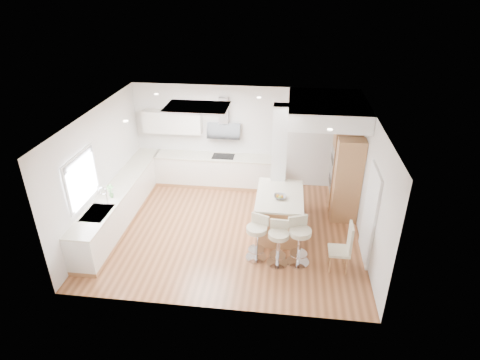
# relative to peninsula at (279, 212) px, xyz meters

# --- Properties ---
(ground) EXTENTS (6.00, 6.00, 0.00)m
(ground) POSITION_rel_peninsula_xyz_m (-1.12, -0.13, -0.49)
(ground) COLOR #A0623B
(ground) RESTS_ON ground
(ceiling) EXTENTS (6.00, 5.00, 0.02)m
(ceiling) POSITION_rel_peninsula_xyz_m (-1.12, -0.13, -0.49)
(ceiling) COLOR white
(ceiling) RESTS_ON ground
(wall_back) EXTENTS (6.00, 0.04, 2.80)m
(wall_back) POSITION_rel_peninsula_xyz_m (-1.12, 2.37, 0.91)
(wall_back) COLOR silver
(wall_back) RESTS_ON ground
(wall_left) EXTENTS (0.04, 5.00, 2.80)m
(wall_left) POSITION_rel_peninsula_xyz_m (-4.12, -0.13, 0.91)
(wall_left) COLOR silver
(wall_left) RESTS_ON ground
(wall_right) EXTENTS (0.04, 5.00, 2.80)m
(wall_right) POSITION_rel_peninsula_xyz_m (1.88, -0.13, 0.91)
(wall_right) COLOR silver
(wall_right) RESTS_ON ground
(skylight) EXTENTS (4.10, 2.10, 0.06)m
(skylight) POSITION_rel_peninsula_xyz_m (-1.92, 0.47, 2.28)
(skylight) COLOR white
(skylight) RESTS_ON ground
(window_left) EXTENTS (0.06, 1.28, 1.07)m
(window_left) POSITION_rel_peninsula_xyz_m (-4.08, -1.03, 1.21)
(window_left) COLOR white
(window_left) RESTS_ON ground
(doorway_right) EXTENTS (0.05, 1.00, 2.10)m
(doorway_right) POSITION_rel_peninsula_xyz_m (1.85, -0.73, 0.51)
(doorway_right) COLOR #4E463D
(doorway_right) RESTS_ON ground
(counter_left) EXTENTS (0.63, 4.50, 1.35)m
(counter_left) POSITION_rel_peninsula_xyz_m (-3.82, 0.10, -0.03)
(counter_left) COLOR #B17B4C
(counter_left) RESTS_ON ground
(counter_back) EXTENTS (3.62, 0.63, 2.50)m
(counter_back) POSITION_rel_peninsula_xyz_m (-2.04, 2.09, 0.21)
(counter_back) COLOR #B17B4C
(counter_back) RESTS_ON ground
(pillar) EXTENTS (0.35, 0.35, 2.80)m
(pillar) POSITION_rel_peninsula_xyz_m (-0.07, 0.82, 0.91)
(pillar) COLOR white
(pillar) RESTS_ON ground
(soffit) EXTENTS (1.78, 2.20, 0.40)m
(soffit) POSITION_rel_peninsula_xyz_m (0.98, 1.27, 2.11)
(soffit) COLOR white
(soffit) RESTS_ON ground
(oven_column) EXTENTS (0.63, 1.21, 2.10)m
(oven_column) POSITION_rel_peninsula_xyz_m (1.55, 1.09, 0.56)
(oven_column) COLOR #B17B4C
(oven_column) RESTS_ON ground
(peninsula) EXTENTS (1.05, 1.58, 1.04)m
(peninsula) POSITION_rel_peninsula_xyz_m (0.00, 0.00, 0.00)
(peninsula) COLOR #B17B4C
(peninsula) RESTS_ON ground
(bar_stool_a) EXTENTS (0.58, 0.58, 1.00)m
(bar_stool_a) POSITION_rel_peninsula_xyz_m (-0.42, -1.08, 0.08)
(bar_stool_a) COLOR silver
(bar_stool_a) RESTS_ON ground
(bar_stool_b) EXTENTS (0.45, 0.45, 0.98)m
(bar_stool_b) POSITION_rel_peninsula_xyz_m (0.03, -1.21, 0.06)
(bar_stool_b) COLOR silver
(bar_stool_b) RESTS_ON ground
(bar_stool_c) EXTENTS (0.61, 0.61, 1.05)m
(bar_stool_c) POSITION_rel_peninsula_xyz_m (0.45, -1.13, 0.10)
(bar_stool_c) COLOR silver
(bar_stool_c) RESTS_ON ground
(dining_chair) EXTENTS (0.42, 0.42, 1.07)m
(dining_chair) POSITION_rel_peninsula_xyz_m (1.34, -1.23, 0.09)
(dining_chair) COLOR beige
(dining_chair) RESTS_ON ground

